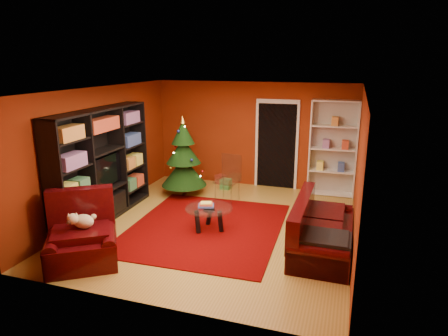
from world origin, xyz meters
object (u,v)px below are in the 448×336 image
(christmas_tree, at_px, (184,157))
(gift_box_red, at_px, (221,179))
(media_unit, at_px, (102,165))
(dog, at_px, (84,221))
(white_bookshelf, at_px, (333,149))
(sofa, at_px, (324,225))
(rug, at_px, (206,227))
(acrylic_chair, at_px, (227,181))
(coffee_table, at_px, (209,219))
(gift_box_green, at_px, (226,184))
(armchair, at_px, (81,236))

(christmas_tree, distance_m, gift_box_red, 1.45)
(media_unit, bearing_deg, dog, -66.75)
(white_bookshelf, distance_m, sofa, 3.07)
(rug, xyz_separation_m, media_unit, (-2.10, -0.15, 1.10))
(acrylic_chair, bearing_deg, dog, -102.25)
(gift_box_red, height_order, acrylic_chair, acrylic_chair)
(dog, bearing_deg, christmas_tree, 53.28)
(white_bookshelf, bearing_deg, gift_box_red, 178.01)
(christmas_tree, distance_m, white_bookshelf, 3.48)
(sofa, bearing_deg, media_unit, 89.38)
(white_bookshelf, bearing_deg, media_unit, -146.94)
(dog, xyz_separation_m, coffee_table, (1.47, 1.70, -0.43))
(rug, relative_size, white_bookshelf, 1.41)
(sofa, relative_size, coffee_table, 2.31)
(gift_box_green, height_order, armchair, armchair)
(christmas_tree, bearing_deg, white_bookshelf, 17.73)
(gift_box_red, height_order, dog, dog)
(gift_box_red, xyz_separation_m, coffee_table, (0.73, -2.86, 0.12))
(rug, relative_size, armchair, 2.84)
(dog, xyz_separation_m, acrylic_chair, (1.30, 3.33, -0.19))
(media_unit, relative_size, gift_box_green, 11.93)
(white_bookshelf, bearing_deg, rug, -129.06)
(gift_box_green, xyz_separation_m, sofa, (2.57, -2.65, 0.32))
(coffee_table, bearing_deg, media_unit, -178.02)
(armchair, bearing_deg, dog, 45.00)
(white_bookshelf, xyz_separation_m, dog, (-3.49, -4.54, -0.45))
(dog, relative_size, acrylic_chair, 0.42)
(dog, distance_m, coffee_table, 2.29)
(sofa, height_order, acrylic_chair, acrylic_chair)
(white_bookshelf, distance_m, coffee_table, 3.60)
(acrylic_chair, bearing_deg, gift_box_green, 118.87)
(media_unit, relative_size, acrylic_chair, 3.03)
(media_unit, distance_m, white_bookshelf, 5.14)
(gift_box_red, xyz_separation_m, armchair, (-0.75, -4.63, 0.33))
(christmas_tree, bearing_deg, coffee_table, -54.21)
(coffee_table, bearing_deg, armchair, -129.98)
(media_unit, distance_m, acrylic_chair, 2.73)
(media_unit, xyz_separation_m, coffee_table, (2.20, 0.08, -0.87))
(christmas_tree, height_order, gift_box_green, christmas_tree)
(media_unit, relative_size, sofa, 1.40)
(sofa, bearing_deg, white_bookshelf, 1.73)
(media_unit, distance_m, armchair, 1.95)
(rug, height_order, armchair, armchair)
(media_unit, relative_size, coffee_table, 3.24)
(gift_box_green, bearing_deg, white_bookshelf, 7.91)
(media_unit, bearing_deg, acrylic_chair, 38.85)
(gift_box_red, relative_size, white_bookshelf, 0.10)
(gift_box_red, relative_size, coffee_table, 0.26)
(armchair, xyz_separation_m, sofa, (3.58, 1.62, -0.01))
(gift_box_green, relative_size, armchair, 0.21)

